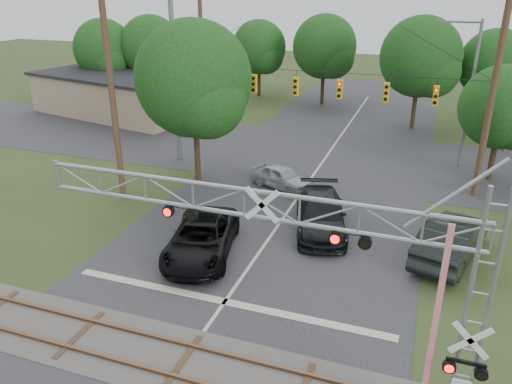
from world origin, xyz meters
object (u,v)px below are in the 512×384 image
(streetlight, at_px, (468,87))
(pickup_black, at_px, (202,238))
(car_dark, at_px, (321,214))
(sedan_silver, at_px, (282,177))
(crossing_gantry, at_px, (328,270))
(traffic_signal_span, at_px, (333,86))
(commercial_building, at_px, (119,94))

(streetlight, bearing_deg, pickup_black, -123.51)
(car_dark, distance_m, sedan_silver, 5.77)
(crossing_gantry, bearing_deg, car_dark, 102.78)
(traffic_signal_span, bearing_deg, commercial_building, 155.47)
(pickup_black, distance_m, commercial_building, 28.35)
(crossing_gantry, height_order, streetlight, streetlight)
(traffic_signal_span, xyz_separation_m, pickup_black, (-3.30, -11.44, -4.91))
(crossing_gantry, height_order, commercial_building, crossing_gantry)
(car_dark, bearing_deg, pickup_black, -152.11)
(pickup_black, height_order, commercial_building, commercial_building)
(crossing_gantry, bearing_deg, sedan_silver, 110.65)
(crossing_gantry, distance_m, traffic_signal_span, 18.76)
(car_dark, xyz_separation_m, commercial_building, (-23.03, 17.22, 1.00))
(traffic_signal_span, height_order, pickup_black, traffic_signal_span)
(sedan_silver, xyz_separation_m, streetlight, (9.91, 7.72, 4.55))
(crossing_gantry, xyz_separation_m, pickup_black, (-6.99, 6.92, -3.82))
(commercial_building, xyz_separation_m, streetlight, (29.51, -4.85, 3.38))
(pickup_black, xyz_separation_m, sedan_silver, (1.06, 8.84, -0.13))
(traffic_signal_span, distance_m, car_dark, 8.81)
(sedan_silver, distance_m, commercial_building, 23.32)
(commercial_building, bearing_deg, crossing_gantry, -35.26)
(pickup_black, xyz_separation_m, commercial_building, (-18.55, 21.41, 1.03))
(pickup_black, bearing_deg, sedan_silver, 70.53)
(streetlight, bearing_deg, crossing_gantry, -99.59)
(crossing_gantry, distance_m, sedan_silver, 17.30)
(sedan_silver, bearing_deg, traffic_signal_span, -18.54)
(car_dark, bearing_deg, sedan_silver, 111.10)
(traffic_signal_span, relative_size, car_dark, 3.33)
(crossing_gantry, bearing_deg, commercial_building, 132.04)
(crossing_gantry, height_order, car_dark, crossing_gantry)
(crossing_gantry, distance_m, commercial_building, 38.25)
(traffic_signal_span, distance_m, sedan_silver, 6.11)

